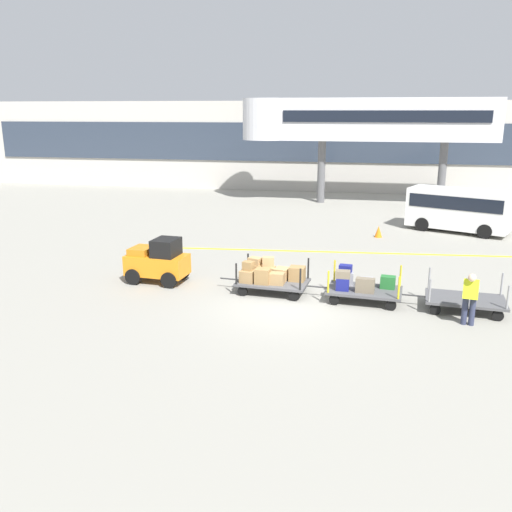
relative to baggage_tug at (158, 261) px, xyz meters
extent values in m
plane|color=gray|center=(4.74, -1.63, -0.75)|extent=(120.00, 120.00, 0.00)
cube|color=yellow|center=(8.27, 5.62, -0.75)|extent=(20.62, 2.01, 0.01)
cube|color=#BCB7AD|center=(4.74, 24.37, 2.52)|extent=(56.33, 2.40, 6.55)
cube|color=#2D3847|center=(4.74, 23.12, 2.85)|extent=(53.51, 0.12, 2.80)
cube|color=silver|center=(7.98, 18.37, 4.56)|extent=(13.66, 2.20, 2.60)
cylinder|color=silver|center=(0.55, 18.37, 4.56)|extent=(3.00, 3.00, 2.60)
cube|color=black|center=(7.98, 17.23, 4.76)|extent=(12.29, 0.08, 0.70)
cylinder|color=#59595B|center=(4.23, 18.37, 1.26)|extent=(0.50, 0.50, 4.02)
cylinder|color=#59595B|center=(11.74, 18.37, 1.26)|extent=(0.50, 0.50, 4.02)
cube|color=orange|center=(-0.03, 0.00, -0.12)|extent=(2.19, 1.29, 0.70)
cube|color=black|center=(0.33, -0.03, 0.53)|extent=(0.89, 1.06, 0.60)
cube|color=orange|center=(-0.61, 0.06, 0.35)|extent=(0.78, 1.00, 0.24)
cylinder|color=black|center=(-0.66, 0.59, -0.47)|extent=(0.57, 0.23, 0.56)
cylinder|color=black|center=(-0.76, -0.45, -0.47)|extent=(0.57, 0.23, 0.56)
cylinder|color=black|center=(0.69, 0.46, -0.47)|extent=(0.57, 0.23, 0.56)
cylinder|color=black|center=(0.60, -0.58, -0.47)|extent=(0.57, 0.23, 0.56)
cube|color=#4C4C4F|center=(4.15, -0.39, -0.39)|extent=(2.42, 1.61, 0.08)
cylinder|color=black|center=(3.15, 0.35, 0.00)|extent=(0.06, 0.06, 0.70)
cylinder|color=black|center=(3.03, -0.93, 0.00)|extent=(0.06, 0.06, 0.70)
cylinder|color=black|center=(5.26, 0.15, 0.00)|extent=(0.06, 0.06, 0.70)
cylinder|color=black|center=(5.14, -1.13, 0.00)|extent=(0.06, 0.06, 0.70)
cylinder|color=black|center=(3.34, 0.28, -0.59)|extent=(0.33, 0.13, 0.32)
cylinder|color=black|center=(3.23, -0.90, -0.59)|extent=(0.33, 0.13, 0.32)
cylinder|color=black|center=(5.06, 0.12, -0.59)|extent=(0.33, 0.13, 0.32)
cylinder|color=black|center=(4.95, -1.06, -0.59)|extent=(0.33, 0.13, 0.32)
cylinder|color=#333333|center=(2.65, -0.25, -0.41)|extent=(0.70, 0.12, 0.05)
cube|color=#A87F4C|center=(3.48, -0.02, -0.14)|extent=(0.61, 0.48, 0.43)
cube|color=#9E7A4C|center=(3.36, -0.61, -0.15)|extent=(0.55, 0.59, 0.40)
cube|color=tan|center=(3.94, -0.08, -0.15)|extent=(0.47, 0.41, 0.40)
cube|color=olive|center=(3.87, -0.72, -0.10)|extent=(0.51, 0.43, 0.50)
cube|color=tan|center=(4.41, -0.14, -0.16)|extent=(0.56, 0.59, 0.39)
cube|color=#9E7A4C|center=(4.33, -0.69, -0.16)|extent=(0.48, 0.40, 0.38)
cube|color=olive|center=(4.93, -0.18, -0.11)|extent=(0.54, 0.48, 0.48)
cube|color=tan|center=(3.48, -0.02, 0.20)|extent=(0.49, 0.44, 0.24)
cube|color=olive|center=(3.36, -0.61, 0.19)|extent=(0.39, 0.35, 0.29)
cube|color=tan|center=(3.94, -0.08, 0.21)|extent=(0.42, 0.31, 0.34)
cube|color=#4C4C4F|center=(7.13, -0.67, -0.39)|extent=(2.42, 1.61, 0.08)
cylinder|color=gold|center=(6.14, 0.07, 0.00)|extent=(0.06, 0.06, 0.70)
cylinder|color=gold|center=(6.02, -1.21, 0.00)|extent=(0.06, 0.06, 0.70)
cylinder|color=gold|center=(8.25, -0.13, 0.00)|extent=(0.06, 0.06, 0.70)
cylinder|color=gold|center=(8.13, -1.41, 0.00)|extent=(0.06, 0.06, 0.70)
cylinder|color=black|center=(6.33, 0.00, -0.59)|extent=(0.33, 0.13, 0.32)
cylinder|color=black|center=(6.22, -1.18, -0.59)|extent=(0.33, 0.13, 0.32)
cylinder|color=black|center=(8.05, -0.16, -0.59)|extent=(0.33, 0.13, 0.32)
cylinder|color=black|center=(7.94, -1.34, -0.59)|extent=(0.33, 0.13, 0.32)
cylinder|color=#333333|center=(5.64, -0.53, -0.41)|extent=(0.70, 0.12, 0.05)
cube|color=#99999E|center=(6.50, -0.26, -0.14)|extent=(0.53, 0.38, 0.42)
cube|color=navy|center=(6.45, -0.88, -0.15)|extent=(0.41, 0.32, 0.40)
cube|color=#99999E|center=(7.18, -0.40, -0.20)|extent=(0.43, 0.34, 0.30)
cube|color=#726651|center=(7.14, -0.98, -0.12)|extent=(0.60, 0.33, 0.46)
cube|color=#236B2D|center=(7.85, -0.43, -0.15)|extent=(0.49, 0.37, 0.40)
cube|color=navy|center=(6.50, -0.26, 0.18)|extent=(0.44, 0.33, 0.23)
cube|color=#726651|center=(6.45, -0.88, 0.17)|extent=(0.45, 0.30, 0.24)
cube|color=#4C4C4F|center=(10.12, -0.95, -0.39)|extent=(2.42, 1.61, 0.08)
cylinder|color=gray|center=(9.13, -0.21, 0.00)|extent=(0.06, 0.06, 0.70)
cylinder|color=gray|center=(9.01, -1.49, 0.00)|extent=(0.06, 0.06, 0.70)
cylinder|color=gray|center=(11.24, -0.41, 0.00)|extent=(0.06, 0.06, 0.70)
cylinder|color=gray|center=(11.11, -1.69, 0.00)|extent=(0.06, 0.06, 0.70)
cylinder|color=black|center=(9.32, -0.28, -0.59)|extent=(0.33, 0.13, 0.32)
cylinder|color=black|center=(9.21, -1.46, -0.59)|extent=(0.33, 0.13, 0.32)
cylinder|color=black|center=(11.04, -0.44, -0.59)|extent=(0.33, 0.13, 0.32)
cylinder|color=black|center=(10.92, -1.63, -0.59)|extent=(0.33, 0.13, 0.32)
cylinder|color=#333333|center=(8.63, -0.81, -0.41)|extent=(0.70, 0.12, 0.05)
cylinder|color=#2D334C|center=(9.92, -2.08, -0.34)|extent=(0.16, 0.16, 0.82)
cylinder|color=#2D334C|center=(10.11, -2.11, -0.34)|extent=(0.16, 0.16, 0.82)
cube|color=#D1E51E|center=(10.00, -2.20, 0.33)|extent=(0.47, 0.48, 0.61)
sphere|color=beige|center=(9.97, -2.31, 0.70)|extent=(0.22, 0.22, 0.22)
cube|color=white|center=(11.67, 10.77, 0.39)|extent=(5.16, 3.65, 1.90)
cube|color=black|center=(11.67, 10.77, 0.79)|extent=(4.82, 3.53, 0.64)
cylinder|color=black|center=(9.96, 10.56, -0.41)|extent=(0.72, 0.49, 0.68)
cylinder|color=black|center=(12.69, 9.38, -0.41)|extent=(0.72, 0.49, 0.68)
cone|color=orange|center=(7.76, 8.67, -0.48)|extent=(0.36, 0.36, 0.55)
camera|label=1|loc=(6.92, -17.38, 5.12)|focal=38.24mm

